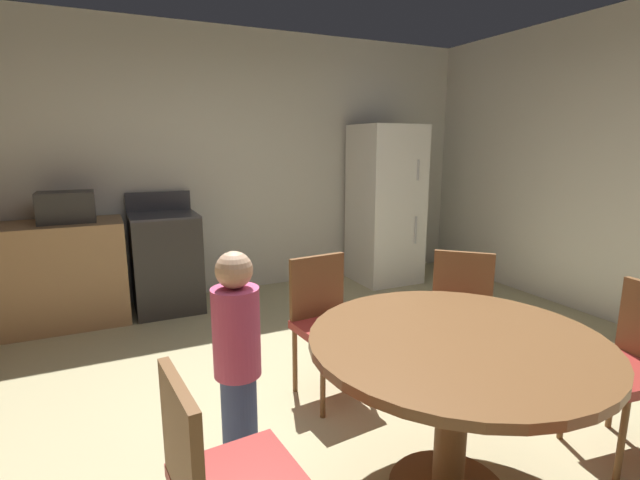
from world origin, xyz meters
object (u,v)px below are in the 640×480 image
(dining_table, at_px, (455,370))
(person_child, at_px, (237,358))
(chair_west, at_px, (220,479))
(oven_range, at_px, (166,261))
(microwave, at_px, (66,207))
(chair_northeast, at_px, (461,312))
(refrigerator, at_px, (385,205))
(chair_north, at_px, (326,317))
(chair_east, at_px, (634,359))

(dining_table, xyz_separation_m, person_child, (-0.80, 0.56, -0.03))
(chair_west, xyz_separation_m, person_child, (0.24, 0.66, 0.08))
(oven_range, relative_size, chair_west, 1.26)
(microwave, bearing_deg, chair_northeast, -45.06)
(refrigerator, distance_m, chair_northeast, 2.45)
(chair_northeast, bearing_deg, dining_table, 0.00)
(oven_range, height_order, microwave, microwave)
(chair_northeast, bearing_deg, refrigerator, -157.89)
(chair_northeast, distance_m, chair_west, 1.95)
(chair_north, bearing_deg, refrigerator, 133.42)
(chair_west, distance_m, chair_east, 2.07)
(chair_north, relative_size, person_child, 0.80)
(oven_range, bearing_deg, chair_northeast, -56.60)
(chair_west, xyz_separation_m, chair_north, (0.94, 1.13, 0.00))
(refrigerator, xyz_separation_m, chair_east, (-0.57, -3.15, -0.38))
(dining_table, bearing_deg, person_child, 144.77)
(chair_east, distance_m, person_child, 1.96)
(oven_range, distance_m, person_child, 2.50)
(chair_west, relative_size, chair_north, 1.00)
(refrigerator, height_order, chair_east, refrigerator)
(chair_northeast, bearing_deg, chair_north, -65.40)
(chair_east, bearing_deg, chair_northeast, -62.92)
(chair_west, bearing_deg, chair_northeast, 20.70)
(chair_west, relative_size, person_child, 0.80)
(microwave, xyz_separation_m, chair_north, (1.47, -2.02, -0.53))
(refrigerator, xyz_separation_m, chair_north, (-1.70, -1.97, -0.38))
(chair_northeast, height_order, chair_east, same)
(chair_east, relative_size, chair_north, 1.00)
(oven_range, distance_m, chair_east, 3.69)
(chair_east, bearing_deg, oven_range, -52.49)
(person_child, bearing_deg, dining_table, -0.00)
(chair_northeast, bearing_deg, chair_east, 62.92)
(refrigerator, distance_m, chair_west, 4.09)
(chair_northeast, height_order, chair_north, same)
(microwave, bearing_deg, oven_range, 0.27)
(chair_north, bearing_deg, oven_range, -166.65)
(oven_range, height_order, person_child, oven_range)
(oven_range, bearing_deg, dining_table, -75.34)
(chair_northeast, xyz_separation_m, chair_north, (-0.82, 0.28, 0.00))
(oven_range, relative_size, dining_table, 0.88)
(oven_range, height_order, chair_north, oven_range)
(refrigerator, distance_m, microwave, 3.18)
(refrigerator, xyz_separation_m, chair_northeast, (-0.88, -2.25, -0.38))
(oven_range, relative_size, person_child, 1.01)
(chair_northeast, relative_size, chair_west, 1.00)
(chair_west, height_order, chair_east, same)
(refrigerator, relative_size, chair_northeast, 2.02)
(dining_table, bearing_deg, chair_east, -7.68)
(oven_range, relative_size, chair_northeast, 1.26)
(microwave, distance_m, chair_east, 4.16)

